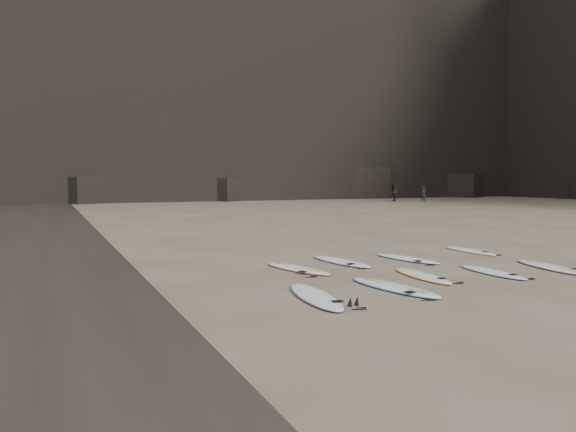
% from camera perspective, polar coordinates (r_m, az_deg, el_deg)
% --- Properties ---
extents(ground, '(240.00, 240.00, 0.00)m').
position_cam_1_polar(ground, '(14.62, 16.08, -5.96)').
color(ground, '#897559').
rests_on(ground, ground).
extents(headland, '(170.00, 101.00, 63.47)m').
position_cam_1_polar(headland, '(70.84, 5.54, 19.15)').
color(headland, black).
rests_on(headland, ground).
extents(surfboard_0, '(1.01, 2.81, 0.10)m').
position_cam_1_polar(surfboard_0, '(11.62, 2.81, -8.13)').
color(surfboard_0, white).
rests_on(surfboard_0, ground).
extents(surfboard_1, '(1.06, 2.80, 0.10)m').
position_cam_1_polar(surfboard_1, '(12.77, 10.69, -7.09)').
color(surfboard_1, white).
rests_on(surfboard_1, ground).
extents(surfboard_2, '(0.79, 2.45, 0.09)m').
position_cam_1_polar(surfboard_2, '(14.40, 13.47, -5.89)').
color(surfboard_2, white).
rests_on(surfboard_2, ground).
extents(surfboard_3, '(0.66, 2.37, 0.08)m').
position_cam_1_polar(surfboard_3, '(15.45, 20.05, -5.36)').
color(surfboard_3, white).
rests_on(surfboard_3, ground).
extents(surfboard_4, '(1.13, 2.71, 0.10)m').
position_cam_1_polar(surfboard_4, '(16.92, 25.01, -4.67)').
color(surfboard_4, white).
rests_on(surfboard_4, ground).
extents(surfboard_5, '(1.24, 2.58, 0.09)m').
position_cam_1_polar(surfboard_5, '(15.06, 0.99, -5.34)').
color(surfboard_5, white).
rests_on(surfboard_5, ground).
extents(surfboard_6, '(0.96, 2.68, 0.09)m').
position_cam_1_polar(surfboard_6, '(16.38, 5.40, -4.59)').
color(surfboard_6, white).
rests_on(surfboard_6, ground).
extents(surfboard_7, '(1.07, 2.55, 0.09)m').
position_cam_1_polar(surfboard_7, '(17.23, 12.07, -4.25)').
color(surfboard_7, white).
rests_on(surfboard_7, ground).
extents(surfboard_8, '(0.67, 2.42, 0.09)m').
position_cam_1_polar(surfboard_8, '(19.66, 17.98, -3.35)').
color(surfboard_8, white).
rests_on(surfboard_8, ground).
extents(person_a, '(0.59, 0.69, 1.59)m').
position_cam_1_polar(person_a, '(56.52, 13.60, 2.17)').
color(person_a, black).
rests_on(person_a, ground).
extents(person_b, '(0.96, 1.08, 1.86)m').
position_cam_1_polar(person_b, '(58.19, 10.66, 2.39)').
color(person_b, black).
rests_on(person_b, ground).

